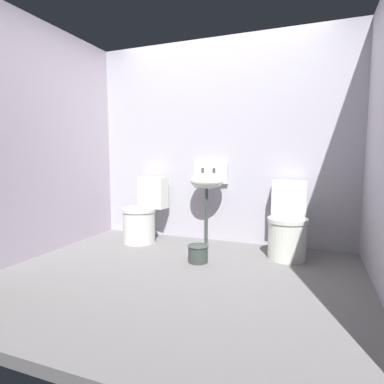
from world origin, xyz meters
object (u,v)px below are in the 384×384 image
Objects in this scene: toilet_right at (288,226)px; bucket at (198,253)px; toilet_left at (143,215)px; sink at (207,180)px.

toilet_right is 0.98m from bucket.
sink is (0.76, 0.19, 0.43)m from toilet_left.
toilet_left is 0.90m from sink.
sink reaches higher than bucket.
sink is at bearing -14.73° from toilet_right.
bucket is at bearing 29.33° from toilet_right.
toilet_left is at bearing -166.18° from sink.
bucket is (0.14, -0.70, -0.66)m from sink.
bucket is (-0.80, -0.52, -0.23)m from toilet_right.
bucket is at bearing -78.92° from sink.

